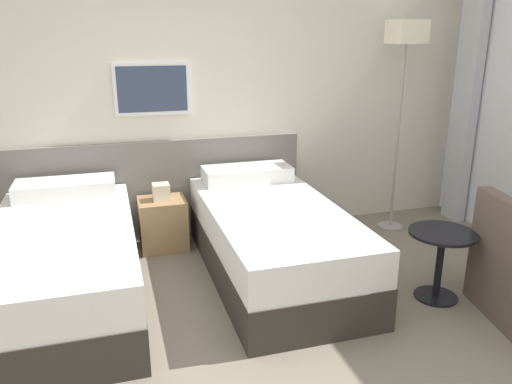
% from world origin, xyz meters
% --- Properties ---
extents(ground_plane, '(16.00, 16.00, 0.00)m').
position_xyz_m(ground_plane, '(0.00, 0.00, 0.00)').
color(ground_plane, slate).
extents(wall_headboard, '(10.00, 0.10, 2.70)m').
position_xyz_m(wall_headboard, '(-0.03, 2.26, 1.30)').
color(wall_headboard, beige).
rests_on(wall_headboard, ground_plane).
extents(bed_near_door, '(0.96, 1.95, 0.68)m').
position_xyz_m(bed_near_door, '(-1.28, 1.24, 0.29)').
color(bed_near_door, '#332D28').
rests_on(bed_near_door, ground_plane).
extents(bed_near_window, '(0.96, 1.95, 0.68)m').
position_xyz_m(bed_near_window, '(0.23, 1.24, 0.29)').
color(bed_near_window, '#332D28').
rests_on(bed_near_window, ground_plane).
extents(nightstand, '(0.40, 0.35, 0.58)m').
position_xyz_m(nightstand, '(-0.53, 1.98, 0.23)').
color(nightstand, '#9E7A51').
rests_on(nightstand, ground_plane).
extents(floor_lamp, '(0.28, 0.28, 1.92)m').
position_xyz_m(floor_lamp, '(1.64, 1.84, 1.65)').
color(floor_lamp, '#9E9993').
rests_on(floor_lamp, ground_plane).
extents(side_table, '(0.46, 0.46, 0.50)m').
position_xyz_m(side_table, '(1.22, 0.54, 0.35)').
color(side_table, black).
rests_on(side_table, ground_plane).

